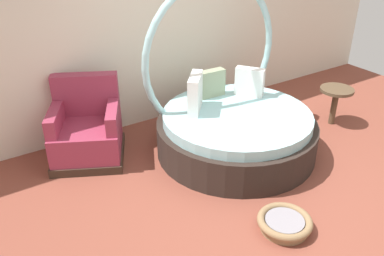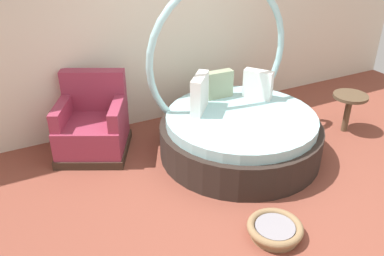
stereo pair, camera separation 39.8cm
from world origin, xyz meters
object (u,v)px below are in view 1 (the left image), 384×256
object	(u,v)px
round_daybed	(232,121)
pet_basket	(284,223)
side_table	(336,95)
red_armchair	(87,131)

from	to	relation	value
round_daybed	pet_basket	distance (m)	1.53
round_daybed	side_table	world-z (taller)	round_daybed
pet_basket	side_table	distance (m)	2.39
side_table	pet_basket	bearing A→B (deg)	-149.99
red_armchair	round_daybed	bearing A→B (deg)	-27.38
round_daybed	pet_basket	size ratio (longest dim) A/B	3.94
pet_basket	side_table	bearing A→B (deg)	30.01
red_armchair	pet_basket	xyz separation A→B (m)	(1.04, -2.21, -0.26)
side_table	round_daybed	bearing A→B (deg)	171.59
pet_basket	round_daybed	bearing A→B (deg)	71.16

